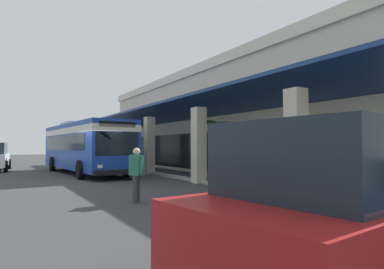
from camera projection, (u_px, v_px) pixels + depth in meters
ground at (219, 173)px, 20.39m from camera, size 120.00×120.00×0.00m
curb_strip at (152, 173)px, 20.22m from camera, size 34.86×0.50×0.12m
plaza_building at (264, 123)px, 25.33m from camera, size 29.35×17.30×7.08m
transit_bus at (84, 144)px, 20.53m from camera, size 11.35×3.31×3.34m
parked_suv_red at (358, 203)px, 3.97m from camera, size 3.04×4.98×1.97m
parked_sedan_green at (313, 183)px, 8.38m from camera, size 2.52×4.45×1.47m
pedestrian at (136, 172)px, 9.83m from camera, size 0.68×0.35×1.67m
potted_palm at (216, 166)px, 15.90m from camera, size 1.86×2.08×3.03m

